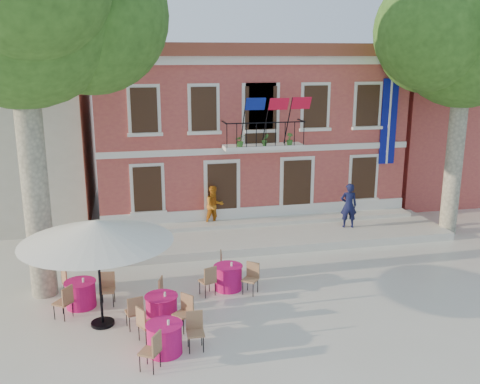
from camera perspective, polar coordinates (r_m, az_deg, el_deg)
name	(u,v)px	position (r m, az deg, el deg)	size (l,w,h in m)	color
ground	(245,290)	(16.75, 0.57, -10.39)	(90.00, 90.00, 0.00)	beige
main_building	(239,126)	(25.61, -0.06, 7.07)	(13.50, 9.59, 7.50)	#C05545
neighbor_east	(451,128)	(31.39, 21.58, 6.38)	(9.40, 9.40, 6.40)	#C05545
terrace	(270,235)	(21.12, 3.19, -4.64)	(14.00, 3.40, 0.30)	silver
plane_tree_west	(17,4)	(16.13, -22.67, 18.03)	(5.77, 5.77, 11.33)	#A59E84
plane_tree_east	(466,40)	(22.38, 22.99, 14.75)	(5.25, 5.25, 10.31)	#A59E84
patio_umbrella	(96,231)	(14.22, -15.07, -4.09)	(3.94, 3.94, 2.93)	black
pedestrian_navy	(349,205)	(21.80, 11.51, -1.41)	(0.66, 0.43, 1.81)	#0F1234
pedestrian_orange	(214,206)	(21.61, -2.77, -1.49)	(0.80, 0.63, 1.65)	#BF6A16
cafe_table_0	(81,293)	(16.21, -16.63, -10.25)	(1.70, 1.87, 0.95)	#CA1360
cafe_table_1	(165,337)	(13.46, -8.05, -15.06)	(1.64, 1.87, 0.95)	#CA1360
cafe_table_3	(162,307)	(14.87, -8.36, -12.09)	(1.79, 1.83, 0.95)	#CA1360
cafe_table_4	(228,276)	(16.65, -1.27, -8.95)	(1.85, 1.74, 0.95)	#CA1360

